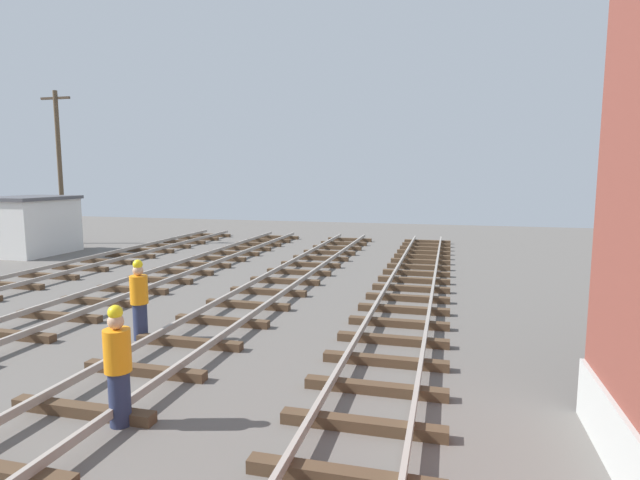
# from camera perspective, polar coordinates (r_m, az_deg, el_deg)

# --- Properties ---
(control_hut) EXTENTS (3.00, 3.80, 2.76)m
(control_hut) POSITION_cam_1_polar(r_m,az_deg,el_deg) (27.91, -29.72, 1.45)
(control_hut) COLOR silver
(control_hut) RESTS_ON ground
(parked_car_blue) EXTENTS (4.20, 2.04, 1.76)m
(parked_car_blue) POSITION_cam_1_polar(r_m,az_deg,el_deg) (32.48, -30.96, 1.20)
(parked_car_blue) COLOR #23389E
(parked_car_blue) RESTS_ON ground
(utility_pole_far) EXTENTS (1.80, 0.24, 8.26)m
(utility_pole_far) POSITION_cam_1_polar(r_m,az_deg,el_deg) (31.36, -27.21, 7.53)
(utility_pole_far) COLOR brown
(utility_pole_far) RESTS_ON ground
(track_worker_foreground) EXTENTS (0.40, 0.40, 1.87)m
(track_worker_foreground) POSITION_cam_1_polar(r_m,az_deg,el_deg) (12.40, -19.63, -6.38)
(track_worker_foreground) COLOR #262D4C
(track_worker_foreground) RESTS_ON ground
(track_worker_distant) EXTENTS (0.40, 0.40, 1.87)m
(track_worker_distant) POSITION_cam_1_polar(r_m,az_deg,el_deg) (8.39, -21.74, -13.03)
(track_worker_distant) COLOR #262D4C
(track_worker_distant) RESTS_ON ground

